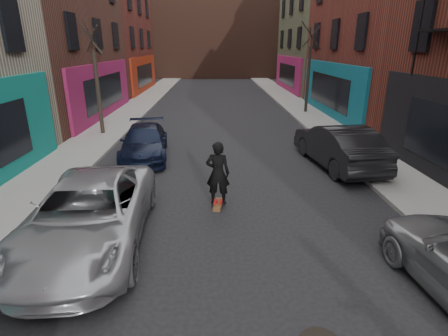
{
  "coord_description": "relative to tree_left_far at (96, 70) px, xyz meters",
  "views": [
    {
      "loc": [
        -0.23,
        -0.39,
        4.52
      ],
      "look_at": [
        0.0,
        7.93,
        1.6
      ],
      "focal_mm": 28.0,
      "sensor_mm": 36.0,
      "label": 1
    }
  ],
  "objects": [
    {
      "name": "tree_right_far",
      "position": [
        12.4,
        6.0,
        0.15
      ],
      "size": [
        2.0,
        2.0,
        6.8
      ],
      "primitive_type": null,
      "color": "black",
      "rests_on": "sidewalk_right"
    },
    {
      "name": "skateboard",
      "position": [
        6.05,
        -8.93,
        -3.33
      ],
      "size": [
        0.32,
        0.82,
        0.1
      ],
      "primitive_type": "cube",
      "rotation": [
        0.0,
        0.0,
        -0.13
      ],
      "color": "brown",
      "rests_on": "ground"
    },
    {
      "name": "building_far",
      "position": [
        6.2,
        38.0,
        3.62
      ],
      "size": [
        40.0,
        10.0,
        14.0
      ],
      "primitive_type": "cube",
      "color": "#47281E",
      "rests_on": "ground"
    },
    {
      "name": "parked_left_far",
      "position": [
        3.0,
        -10.93,
        -2.59
      ],
      "size": [
        2.93,
        5.8,
        1.57
      ],
      "primitive_type": "imported",
      "rotation": [
        0.0,
        0.0,
        0.06
      ],
      "color": "#9C9EA5",
      "rests_on": "ground"
    },
    {
      "name": "sidewalk_left",
      "position": [
        -0.05,
        12.0,
        -3.31
      ],
      "size": [
        2.5,
        84.0,
        0.13
      ],
      "primitive_type": "cube",
      "color": "gray",
      "rests_on": "ground"
    },
    {
      "name": "tree_left_far",
      "position": [
        0.0,
        0.0,
        0.0
      ],
      "size": [
        2.0,
        2.0,
        6.5
      ],
      "primitive_type": null,
      "color": "black",
      "rests_on": "sidewalk_left"
    },
    {
      "name": "parked_left_end",
      "position": [
        3.0,
        -4.03,
        -2.72
      ],
      "size": [
        2.37,
        4.76,
        1.33
      ],
      "primitive_type": "imported",
      "rotation": [
        0.0,
        0.0,
        0.11
      ],
      "color": "black",
      "rests_on": "ground"
    },
    {
      "name": "skateboarder",
      "position": [
        6.05,
        -8.93,
        -2.33
      ],
      "size": [
        0.74,
        0.54,
        1.89
      ],
      "primitive_type": "imported",
      "rotation": [
        0.0,
        0.0,
        3.02
      ],
      "color": "black",
      "rests_on": "skateboard"
    },
    {
      "name": "parked_right_end",
      "position": [
        10.8,
        -5.34,
        -2.55
      ],
      "size": [
        2.43,
        5.26,
        1.67
      ],
      "primitive_type": "imported",
      "rotation": [
        0.0,
        0.0,
        3.28
      ],
      "color": "black",
      "rests_on": "ground"
    },
    {
      "name": "sidewalk_right",
      "position": [
        12.45,
        12.0,
        -3.31
      ],
      "size": [
        2.5,
        84.0,
        0.13
      ],
      "primitive_type": "cube",
      "color": "gray",
      "rests_on": "ground"
    }
  ]
}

